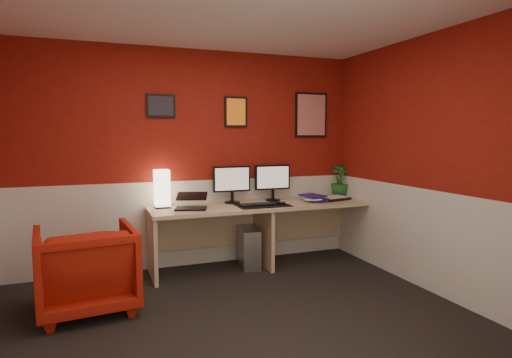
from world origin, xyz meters
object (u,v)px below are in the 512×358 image
armchair (86,268)px  laptop (191,199)px  desk (263,235)px  potted_plant (340,181)px  pc_tower (249,247)px  shoji_lamp (162,190)px  monitor_left (232,179)px  monitor_right (273,177)px  zen_tray (334,199)px

armchair → laptop: bearing=-156.9°
desk → potted_plant: size_ratio=6.29×
pc_tower → laptop: bearing=-165.0°
laptop → armchair: size_ratio=0.40×
shoji_lamp → pc_tower: size_ratio=0.89×
armchair → monitor_left: bearing=-158.7°
monitor_left → monitor_right: size_ratio=1.00×
shoji_lamp → armchair: (-0.78, -0.80, -0.56)m
monitor_left → potted_plant: (1.47, 0.02, -0.08)m
desk → laptop: 0.98m
monitor_left → pc_tower: bearing=-46.5°
desk → zen_tray: size_ratio=7.43×
shoji_lamp → pc_tower: (0.97, -0.13, -0.70)m
laptop → monitor_right: 1.11m
shoji_lamp → laptop: 0.36m
monitor_left → zen_tray: (1.26, -0.20, -0.28)m
zen_tray → armchair: size_ratio=0.43×
desk → laptop: (-0.86, -0.03, 0.47)m
potted_plant → pc_tower: potted_plant is taller
laptop → monitor_left: 0.62m
laptop → zen_tray: (1.80, 0.04, -0.09)m
monitor_right → potted_plant: monitor_right is taller
monitor_left → armchair: monitor_left is taller
desk → pc_tower: (-0.16, 0.05, -0.14)m
monitor_right → potted_plant: 0.95m
shoji_lamp → monitor_left: size_ratio=0.69×
shoji_lamp → potted_plant: bearing=1.2°
monitor_right → armchair: monitor_right is taller
desk → monitor_right: (0.21, 0.22, 0.66)m
pc_tower → armchair: bearing=-150.6°
zen_tray → shoji_lamp: bearing=175.2°
pc_tower → monitor_right: bearing=33.2°
zen_tray → armchair: zen_tray is taller
zen_tray → pc_tower: 1.22m
pc_tower → armchair: (-1.74, -0.67, 0.15)m
armchair → pc_tower: bearing=-165.1°
zen_tray → armchair: 2.94m
laptop → armchair: (-1.05, -0.59, -0.47)m
shoji_lamp → potted_plant: 2.29m
laptop → pc_tower: size_ratio=0.73×
desk → armchair: bearing=-161.9°
laptop → monitor_left: bearing=42.0°
monitor_right → zen_tray: (0.73, -0.22, -0.28)m
laptop → monitor_right: size_ratio=0.57×
desk → monitor_right: bearing=46.1°
monitor_right → armchair: (-2.12, -0.85, -0.65)m
monitor_right → pc_tower: size_ratio=1.29×
desk → monitor_left: monitor_left is taller
shoji_lamp → zen_tray: bearing=-4.8°
potted_plant → desk: bearing=-169.0°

